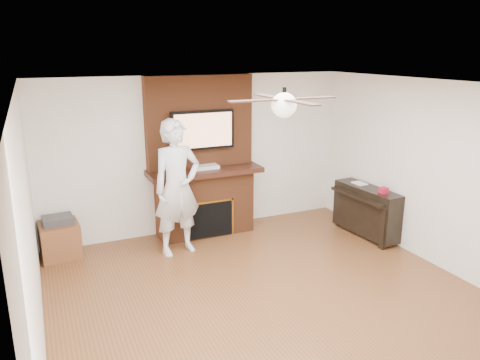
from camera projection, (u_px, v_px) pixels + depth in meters
name	position (u px, v px, depth m)	size (l,w,h in m)	color
room_shell	(281.00, 204.00, 5.07)	(5.36, 5.86, 2.86)	brown
fireplace	(203.00, 173.00, 7.38)	(1.78, 0.64, 2.50)	brown
tv	(203.00, 130.00, 7.15)	(1.00, 0.08, 0.60)	black
ceiling_fan	(284.00, 104.00, 4.78)	(1.21, 1.21, 0.31)	black
person	(177.00, 188.00, 6.62)	(0.72, 0.48, 1.96)	silver
side_table	(60.00, 238.00, 6.65)	(0.56, 0.56, 0.61)	brown
piano	(367.00, 210.00, 7.38)	(0.54, 1.24, 0.88)	black
cable_box	(206.00, 167.00, 7.27)	(0.38, 0.22, 0.05)	silver
candle_orange	(198.00, 233.00, 7.42)	(0.07, 0.07, 0.12)	orange
candle_green	(203.00, 234.00, 7.41)	(0.07, 0.07, 0.09)	#388836
candle_cream	(218.00, 232.00, 7.47)	(0.08, 0.08, 0.11)	beige
candle_blue	(219.00, 232.00, 7.51)	(0.05, 0.05, 0.08)	navy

